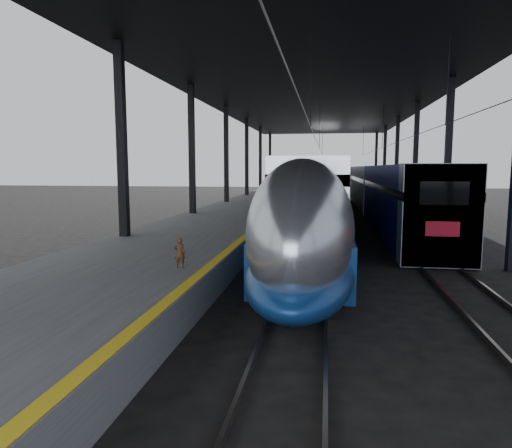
# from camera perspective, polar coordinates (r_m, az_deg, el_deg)

# --- Properties ---
(ground) EXTENTS (160.00, 160.00, 0.00)m
(ground) POSITION_cam_1_polar(r_m,az_deg,el_deg) (13.96, -2.61, -9.11)
(ground) COLOR black
(ground) RESTS_ON ground
(platform) EXTENTS (6.00, 80.00, 1.00)m
(platform) POSITION_cam_1_polar(r_m,az_deg,el_deg) (33.88, -1.71, 1.30)
(platform) COLOR #4C4C4F
(platform) RESTS_ON ground
(yellow_strip) EXTENTS (0.30, 80.00, 0.01)m
(yellow_strip) POSITION_cam_1_polar(r_m,az_deg,el_deg) (33.44, 3.01, 2.09)
(yellow_strip) COLOR yellow
(yellow_strip) RESTS_ON platform
(rails) EXTENTS (6.52, 80.00, 0.16)m
(rails) POSITION_cam_1_polar(r_m,az_deg,el_deg) (33.41, 11.90, 0.35)
(rails) COLOR slate
(rails) RESTS_ON ground
(canopy) EXTENTS (18.00, 75.00, 9.47)m
(canopy) POSITION_cam_1_polar(r_m,az_deg,el_deg) (33.56, 7.70, 15.94)
(canopy) COLOR black
(canopy) RESTS_ON ground
(tgv_train) EXTENTS (3.00, 65.20, 4.30)m
(tgv_train) POSITION_cam_1_polar(r_m,az_deg,el_deg) (40.35, 7.89, 4.30)
(tgv_train) COLOR #AEB0B5
(tgv_train) RESTS_ON ground
(second_train) EXTENTS (2.94, 56.05, 4.05)m
(second_train) POSITION_cam_1_polar(r_m,az_deg,el_deg) (45.40, 14.34, 4.51)
(second_train) COLOR navy
(second_train) RESTS_ON ground
(child) EXTENTS (0.35, 0.26, 0.88)m
(child) POSITION_cam_1_polar(r_m,az_deg,el_deg) (13.36, -9.50, -3.58)
(child) COLOR #4F301A
(child) RESTS_ON platform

